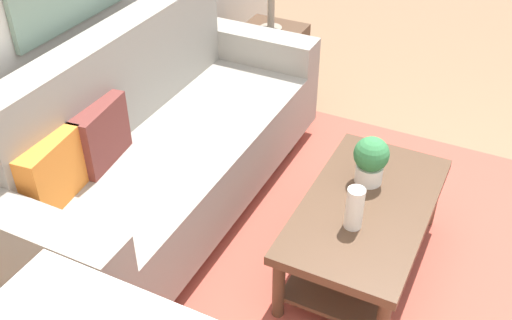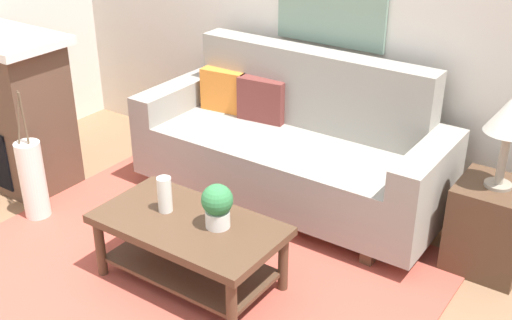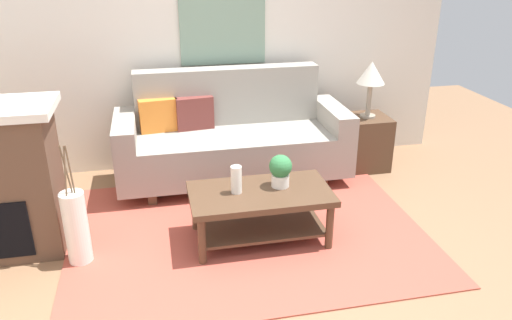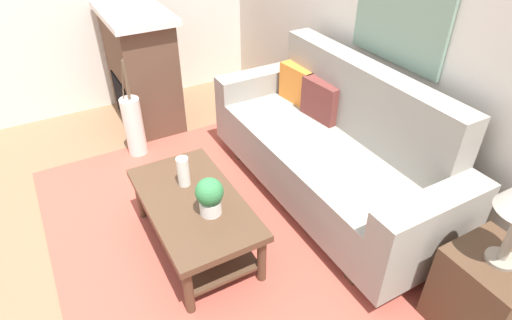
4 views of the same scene
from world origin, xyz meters
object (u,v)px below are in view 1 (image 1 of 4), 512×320
potted_plant_tabletop (371,159)px  side_table (270,65)px  couch (164,146)px  throw_pillow_maroon (100,134)px  tabletop_vase (355,208)px  coffee_table (365,221)px  throw_pillow_orange (52,172)px

potted_plant_tabletop → side_table: (1.22, 1.12, -0.29)m
couch → potted_plant_tabletop: bearing=-80.0°
throw_pillow_maroon → side_table: bearing=-3.8°
couch → throw_pillow_maroon: (-0.35, 0.13, 0.25)m
tabletop_vase → side_table: bearing=36.5°
couch → coffee_table: 1.17m
couch → tabletop_vase: (-0.16, -1.15, 0.11)m
tabletop_vase → potted_plant_tabletop: potted_plant_tabletop is taller
couch → coffee_table: size_ratio=2.02×
couch → tabletop_vase: bearing=-98.0°
couch → throw_pillow_orange: couch is taller
throw_pillow_orange → potted_plant_tabletop: throw_pillow_orange is taller
coffee_table → tabletop_vase: bearing=175.4°
couch → tabletop_vase: size_ratio=10.21×
side_table → coffee_table: bearing=-139.7°
couch → tabletop_vase: couch is taller
coffee_table → tabletop_vase: 0.29m
potted_plant_tabletop → coffee_table: bearing=-162.7°
tabletop_vase → potted_plant_tabletop: bearing=6.2°
coffee_table → potted_plant_tabletop: 0.31m
potted_plant_tabletop → throw_pillow_orange: bearing=125.6°
throw_pillow_orange → tabletop_vase: 1.39m
throw_pillow_maroon → tabletop_vase: size_ratio=1.65×
throw_pillow_orange → side_table: throw_pillow_orange is taller
throw_pillow_maroon → tabletop_vase: 1.30m
throw_pillow_orange → potted_plant_tabletop: (0.89, -1.24, -0.11)m
tabletop_vase → throw_pillow_maroon: bearing=98.2°
coffee_table → side_table: bearing=40.3°
throw_pillow_orange → side_table: size_ratio=0.64×
coffee_table → potted_plant_tabletop: bearing=17.3°
throw_pillow_orange → side_table: 2.14m
potted_plant_tabletop → side_table: bearing=42.7°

